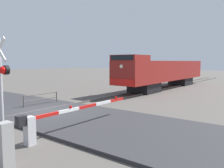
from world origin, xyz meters
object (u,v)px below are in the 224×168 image
crossing_signal (0,79)px  crossing_gate (51,120)px  locomotive (164,72)px  guard_railing (41,98)px  utility_cabinet (5,145)px

crossing_signal → crossing_gate: (0.59, 1.85, -1.85)m
locomotive → guard_railing: locomotive is taller
locomotive → crossing_signal: (3.60, -22.25, 0.57)m
crossing_signal → utility_cabinet: (1.78, -0.80, -1.92)m
locomotive → utility_cabinet: bearing=-76.9°
crossing_signal → guard_railing: bearing=134.8°
crossing_gate → utility_cabinet: (1.18, -2.65, -0.08)m
crossing_signal → crossing_gate: 2.68m
utility_cabinet → guard_railing: utility_cabinet is taller
crossing_signal → guard_railing: size_ratio=1.44×
crossing_signal → utility_cabinet: bearing=-24.2°
locomotive → crossing_gate: bearing=-78.4°
crossing_gate → guard_railing: (-6.51, 4.11, -0.18)m
utility_cabinet → crossing_gate: bearing=114.0°
locomotive → utility_cabinet: locomotive is taller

